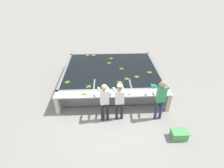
% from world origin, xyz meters
% --- Properties ---
extents(ground_plane, '(80.00, 80.00, 0.00)m').
position_xyz_m(ground_plane, '(0.00, 0.00, 0.00)').
color(ground_plane, gray).
rests_on(ground_plane, ground).
extents(wash_tank, '(4.65, 3.90, 0.83)m').
position_xyz_m(wash_tank, '(-0.00, 2.39, 0.41)').
color(wash_tank, gray).
rests_on(wash_tank, ground).
extents(work_ledge, '(4.65, 0.45, 0.83)m').
position_xyz_m(work_ledge, '(0.00, 0.23, 0.60)').
color(work_ledge, '#B7B2A3').
rests_on(work_ledge, ground).
extents(worker_0, '(0.46, 0.73, 1.63)m').
position_xyz_m(worker_0, '(-0.34, -0.32, 0.97)').
color(worker_0, '#1E2328').
rests_on(worker_0, ground).
extents(worker_1, '(0.43, 0.72, 1.56)m').
position_xyz_m(worker_1, '(0.21, -0.27, 0.94)').
color(worker_1, '#1E2328').
rests_on(worker_1, ground).
extents(worker_2, '(0.46, 0.74, 1.73)m').
position_xyz_m(worker_2, '(1.70, -0.33, 1.04)').
color(worker_2, navy).
rests_on(worker_2, ground).
extents(banana_bunch_floating_0, '(0.28, 0.28, 0.08)m').
position_xyz_m(banana_bunch_floating_0, '(1.13, 1.47, 0.84)').
color(banana_bunch_floating_0, '#75A333').
rests_on(banana_bunch_floating_0, wash_tank).
extents(banana_bunch_floating_1, '(0.28, 0.27, 0.08)m').
position_xyz_m(banana_bunch_floating_1, '(0.03, 3.54, 0.84)').
color(banana_bunch_floating_1, '#7FAD33').
rests_on(banana_bunch_floating_1, wash_tank).
extents(banana_bunch_floating_2, '(0.28, 0.26, 0.08)m').
position_xyz_m(banana_bunch_floating_2, '(0.65, 1.30, 0.84)').
color(banana_bunch_floating_2, '#75A333').
rests_on(banana_bunch_floating_2, wash_tank).
extents(banana_bunch_floating_3, '(0.23, 0.23, 0.08)m').
position_xyz_m(banana_bunch_floating_3, '(0.50, 2.29, 0.85)').
color(banana_bunch_floating_3, '#8CB738').
rests_on(banana_bunch_floating_3, wash_tank).
extents(banana_bunch_floating_4, '(0.27, 0.28, 0.08)m').
position_xyz_m(banana_bunch_floating_4, '(-1.30, 4.01, 0.84)').
color(banana_bunch_floating_4, '#75A333').
rests_on(banana_bunch_floating_4, wash_tank).
extents(banana_bunch_floating_5, '(0.28, 0.27, 0.08)m').
position_xyz_m(banana_bunch_floating_5, '(-1.95, 1.13, 0.84)').
color(banana_bunch_floating_5, '#8CB738').
rests_on(banana_bunch_floating_5, wash_tank).
extents(banana_bunch_floating_6, '(0.28, 0.27, 0.08)m').
position_xyz_m(banana_bunch_floating_6, '(-0.95, 4.03, 0.84)').
color(banana_bunch_floating_6, '#9EC642').
rests_on(banana_bunch_floating_6, wash_tank).
extents(banana_bunch_floating_7, '(0.26, 0.28, 0.08)m').
position_xyz_m(banana_bunch_floating_7, '(1.81, 1.86, 0.84)').
color(banana_bunch_floating_7, '#93BC3D').
rests_on(banana_bunch_floating_7, wash_tank).
extents(banana_bunch_floating_8, '(0.28, 0.28, 0.08)m').
position_xyz_m(banana_bunch_floating_8, '(0.32, 1.01, 0.84)').
color(banana_bunch_floating_8, '#93BC3D').
rests_on(banana_bunch_floating_8, wash_tank).
extents(banana_bunch_floating_9, '(0.24, 0.24, 0.08)m').
position_xyz_m(banana_bunch_floating_9, '(-1.01, 0.74, 0.85)').
color(banana_bunch_floating_9, '#9EC642').
rests_on(banana_bunch_floating_9, wash_tank).
extents(banana_bunch_floating_10, '(0.27, 0.28, 0.08)m').
position_xyz_m(banana_bunch_floating_10, '(-0.07, 2.97, 0.84)').
color(banana_bunch_floating_10, '#8CB738').
rests_on(banana_bunch_floating_10, wash_tank).
extents(banana_bunch_ledge_0, '(0.27, 0.28, 0.08)m').
position_xyz_m(banana_bunch_ledge_0, '(-1.11, 0.20, 0.85)').
color(banana_bunch_ledge_0, '#75A333').
rests_on(banana_bunch_ledge_0, work_ledge).
extents(knife_0, '(0.35, 0.07, 0.02)m').
position_xyz_m(knife_0, '(0.68, 0.14, 0.84)').
color(knife_0, silver).
rests_on(knife_0, work_ledge).
extents(crate, '(0.55, 0.39, 0.32)m').
position_xyz_m(crate, '(2.19, -1.35, 0.16)').
color(crate, '#4C9E56').
rests_on(crate, ground).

